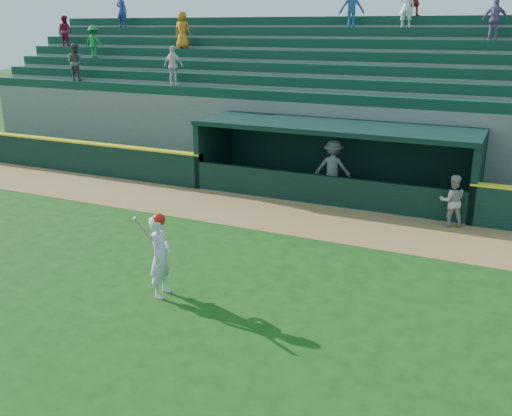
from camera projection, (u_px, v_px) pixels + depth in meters
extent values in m
plane|color=#144110|center=(226.00, 281.00, 12.98)|extent=(120.00, 120.00, 0.00)
cube|color=olive|center=(303.00, 219.00, 17.20)|extent=(40.00, 3.00, 0.01)
cube|color=black|center=(39.00, 153.00, 23.44)|extent=(15.50, 0.30, 1.20)
cube|color=yellow|center=(37.00, 138.00, 23.25)|extent=(15.50, 0.32, 0.06)
imported|color=#A3A49E|center=(452.00, 201.00, 16.40)|extent=(0.88, 0.78, 1.53)
imported|color=#A1A19C|center=(333.00, 168.00, 19.46)|extent=(1.31, 0.86, 1.91)
cube|color=slate|center=(332.00, 195.00, 19.61)|extent=(9.00, 2.60, 0.04)
cube|color=black|center=(214.00, 151.00, 21.14)|extent=(0.20, 2.60, 2.30)
cube|color=black|center=(477.00, 178.00, 17.39)|extent=(0.20, 2.60, 2.30)
cube|color=black|center=(344.00, 155.00, 20.38)|extent=(9.40, 0.20, 2.30)
cube|color=black|center=(335.00, 127.00, 18.89)|extent=(9.40, 2.80, 0.16)
cube|color=black|center=(321.00, 190.00, 18.41)|extent=(9.00, 0.16, 1.00)
cube|color=brown|center=(339.00, 183.00, 20.23)|extent=(8.40, 0.45, 0.10)
cube|color=slate|center=(349.00, 144.00, 20.74)|extent=(34.00, 0.85, 2.91)
cube|color=#0F3828|center=(350.00, 99.00, 20.15)|extent=(34.00, 0.60, 0.36)
cube|color=slate|center=(356.00, 134.00, 21.41)|extent=(34.00, 0.85, 3.36)
cube|color=#0F3828|center=(358.00, 84.00, 20.74)|extent=(34.00, 0.60, 0.36)
cube|color=slate|center=(362.00, 125.00, 22.07)|extent=(34.00, 0.85, 3.81)
cube|color=#0F3828|center=(364.00, 70.00, 21.34)|extent=(34.00, 0.60, 0.36)
cube|color=slate|center=(368.00, 116.00, 22.74)|extent=(34.00, 0.85, 4.26)
cube|color=#0F3828|center=(371.00, 57.00, 21.93)|extent=(34.00, 0.60, 0.36)
cube|color=slate|center=(374.00, 108.00, 23.40)|extent=(34.00, 0.85, 4.71)
cube|color=#0F3828|center=(377.00, 44.00, 22.53)|extent=(34.00, 0.60, 0.36)
cube|color=slate|center=(379.00, 100.00, 24.06)|extent=(34.00, 0.85, 5.16)
cube|color=#0F3828|center=(383.00, 32.00, 23.12)|extent=(34.00, 0.60, 0.36)
cube|color=slate|center=(384.00, 93.00, 24.73)|extent=(34.00, 0.85, 5.61)
cube|color=#0F3828|center=(389.00, 21.00, 23.72)|extent=(34.00, 0.60, 0.36)
cube|color=slate|center=(387.00, 92.00, 25.22)|extent=(34.50, 0.30, 5.61)
imported|color=orange|center=(183.00, 30.00, 25.12)|extent=(0.79, 0.54, 1.58)
imported|color=silver|center=(174.00, 66.00, 22.88)|extent=(0.93, 0.43, 1.56)
imported|color=navy|center=(122.00, 10.00, 28.18)|extent=(0.58, 0.38, 1.59)
imported|color=#4A4A4A|center=(75.00, 62.00, 24.95)|extent=(0.79, 0.62, 1.58)
imported|color=#1B7B34|center=(94.00, 42.00, 26.30)|extent=(0.94, 0.55, 1.43)
imported|color=#855B9C|center=(495.00, 19.00, 20.54)|extent=(0.87, 0.37, 1.47)
imported|color=white|center=(407.00, 6.00, 22.49)|extent=(0.58, 0.38, 1.58)
imported|color=maroon|center=(65.00, 31.00, 27.91)|extent=(0.72, 0.57, 1.45)
imported|color=navy|center=(352.00, 7.00, 23.39)|extent=(1.15, 0.82, 1.61)
imported|color=silver|center=(161.00, 257.00, 12.07)|extent=(0.52, 0.71, 1.79)
sphere|color=#B5180A|center=(159.00, 220.00, 11.82)|extent=(0.27, 0.27, 0.27)
cylinder|color=tan|center=(146.00, 232.00, 11.77)|extent=(0.30, 0.46, 0.76)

